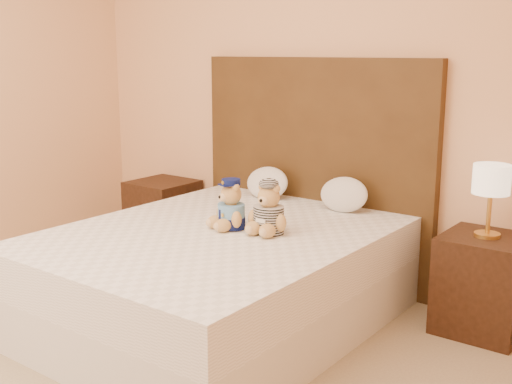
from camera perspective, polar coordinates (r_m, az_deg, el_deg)
bed at (r=3.71m, az=-3.35°, el=-7.53°), size 1.60×2.00×0.55m
headboard at (r=4.38m, az=5.17°, el=1.98°), size 1.75×0.08×1.50m
nightstand_left at (r=5.09m, az=-8.24°, el=-2.08°), size 0.45×0.45×0.55m
nightstand_right at (r=3.82m, az=19.54°, el=-7.71°), size 0.45×0.45×0.55m
lamp at (r=3.66m, az=20.19°, el=0.75°), size 0.20×0.20×0.40m
teddy_police at (r=3.64m, az=-2.22°, el=-1.09°), size 0.31×0.31×0.28m
teddy_prisoner at (r=3.54m, az=1.14°, el=-1.44°), size 0.27×0.26×0.29m
pillow_left at (r=4.39m, az=1.00°, el=0.95°), size 0.33×0.21×0.23m
pillow_right at (r=4.08m, az=7.82°, el=-0.08°), size 0.33×0.21×0.23m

